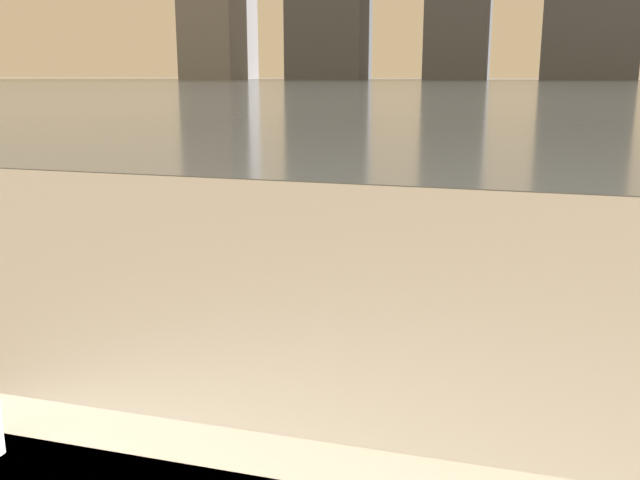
% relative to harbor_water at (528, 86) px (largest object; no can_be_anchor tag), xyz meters
% --- Properties ---
extents(harbor_water, '(180.00, 110.00, 0.01)m').
position_rel_harbor_water_xyz_m(harbor_water, '(0.00, 0.00, 0.00)').
color(harbor_water, slate).
rests_on(harbor_water, ground_plane).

